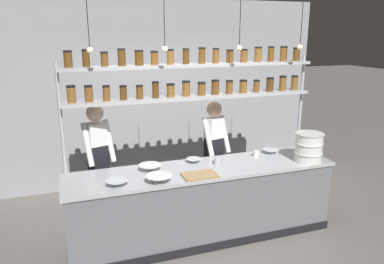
{
  "coord_description": "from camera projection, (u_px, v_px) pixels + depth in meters",
  "views": [
    {
      "loc": [
        -1.55,
        -4.0,
        2.52
      ],
      "look_at": [
        -0.07,
        0.2,
        1.33
      ],
      "focal_mm": 35.0,
      "sensor_mm": 36.0,
      "label": 1
    }
  ],
  "objects": [
    {
      "name": "ground_plane",
      "position": [
        202.0,
        235.0,
        4.79
      ],
      "size": [
        40.0,
        40.0,
        0.0
      ],
      "primitive_type": "plane",
      "color": "slate"
    },
    {
      "name": "back_wall",
      "position": [
        158.0,
        93.0,
        6.32
      ],
      "size": [
        5.72,
        0.12,
        3.05
      ],
      "primitive_type": "cube",
      "color": "#939399",
      "rests_on": "ground_plane"
    },
    {
      "name": "prep_counter",
      "position": [
        203.0,
        203.0,
        4.67
      ],
      "size": [
        3.32,
        0.76,
        0.92
      ],
      "color": "slate",
      "rests_on": "ground_plane"
    },
    {
      "name": "spice_shelf_unit",
      "position": [
        195.0,
        83.0,
        4.6
      ],
      "size": [
        3.2,
        0.28,
        2.34
      ],
      "color": "#ADAFB5",
      "rests_on": "ground_plane"
    },
    {
      "name": "chef_left",
      "position": [
        98.0,
        160.0,
        4.72
      ],
      "size": [
        0.42,
        0.35,
        1.67
      ],
      "rotation": [
        0.0,
        0.0,
        0.31
      ],
      "color": "black",
      "rests_on": "ground_plane"
    },
    {
      "name": "chef_center",
      "position": [
        214.0,
        151.0,
        5.19
      ],
      "size": [
        0.41,
        0.34,
        1.62
      ],
      "rotation": [
        0.0,
        0.0,
        0.28
      ],
      "color": "black",
      "rests_on": "ground_plane"
    },
    {
      "name": "container_stack",
      "position": [
        309.0,
        147.0,
        4.74
      ],
      "size": [
        0.36,
        0.36,
        0.38
      ],
      "color": "white",
      "rests_on": "prep_counter"
    },
    {
      "name": "cutting_board",
      "position": [
        200.0,
        175.0,
        4.29
      ],
      "size": [
        0.4,
        0.26,
        0.02
      ],
      "color": "#A88456",
      "rests_on": "prep_counter"
    },
    {
      "name": "prep_bowl_near_left",
      "position": [
        159.0,
        179.0,
        4.11
      ],
      "size": [
        0.3,
        0.3,
        0.08
      ],
      "color": "white",
      "rests_on": "prep_counter"
    },
    {
      "name": "prep_bowl_center_front",
      "position": [
        270.0,
        152.0,
        5.09
      ],
      "size": [
        0.21,
        0.21,
        0.06
      ],
      "color": "silver",
      "rests_on": "prep_counter"
    },
    {
      "name": "prep_bowl_center_back",
      "position": [
        194.0,
        161.0,
        4.74
      ],
      "size": [
        0.19,
        0.19,
        0.05
      ],
      "color": "silver",
      "rests_on": "prep_counter"
    },
    {
      "name": "prep_bowl_near_right",
      "position": [
        117.0,
        183.0,
        4.01
      ],
      "size": [
        0.24,
        0.24,
        0.07
      ],
      "color": "silver",
      "rests_on": "prep_counter"
    },
    {
      "name": "prep_bowl_far_left",
      "position": [
        150.0,
        168.0,
        4.45
      ],
      "size": [
        0.27,
        0.27,
        0.08
      ],
      "color": "white",
      "rests_on": "prep_counter"
    },
    {
      "name": "serving_cup_front",
      "position": [
        256.0,
        154.0,
        4.96
      ],
      "size": [
        0.07,
        0.07,
        0.08
      ],
      "color": "silver",
      "rests_on": "prep_counter"
    },
    {
      "name": "serving_cup_by_board",
      "position": [
        217.0,
        161.0,
        4.67
      ],
      "size": [
        0.08,
        0.08,
        0.09
      ],
      "color": "#B2B7BC",
      "rests_on": "prep_counter"
    },
    {
      "name": "pendant_light_row",
      "position": [
        204.0,
        45.0,
        4.18
      ],
      "size": [
        2.58,
        0.07,
        0.69
      ],
      "color": "black"
    }
  ]
}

